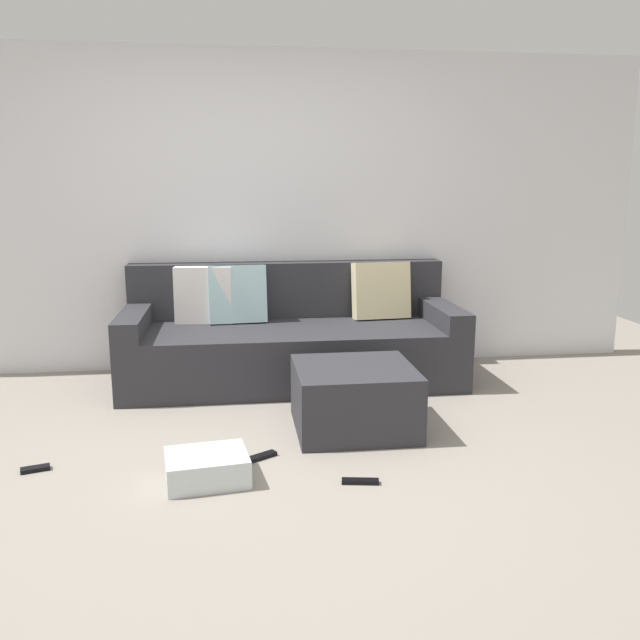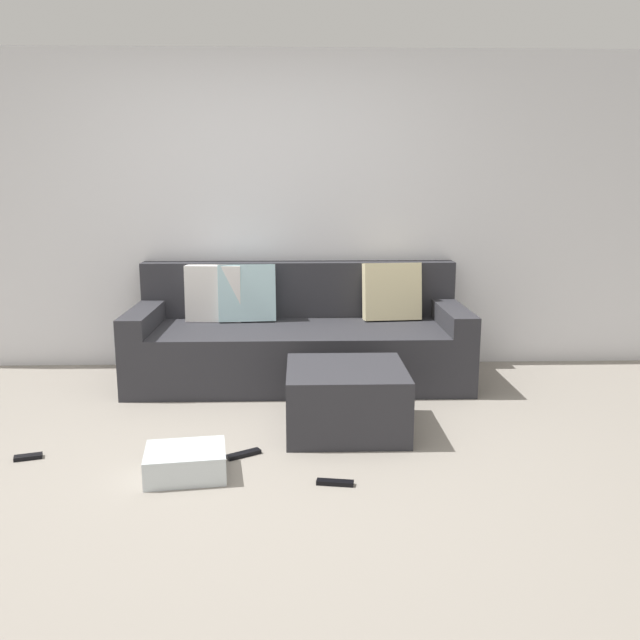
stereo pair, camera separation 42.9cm
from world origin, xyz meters
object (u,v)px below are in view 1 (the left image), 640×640
Objects in this scene: couch_sectional at (291,339)px; ottoman at (354,398)px; remote_near_ottoman at (360,481)px; remote_under_side_table at (35,469)px; remote_by_storage_bin at (260,457)px; storage_bin at (207,467)px.

couch_sectional is 1.14m from ottoman.
remote_near_ottoman is (-0.10, -0.75, -0.18)m from ottoman.
ottoman is 0.78m from remote_near_ottoman.
remote_under_side_table is (-1.74, -0.38, -0.18)m from ottoman.
remote_near_ottoman is at bearing -97.94° from ottoman.
ottoman is (0.29, -1.10, -0.12)m from couch_sectional.
ottoman is 3.83× the size of remote_near_ottoman.
couch_sectional reaches higher than remote_by_storage_bin.
remote_under_side_table is at bearing 165.20° from storage_bin.
ottoman is at bearing -75.40° from couch_sectional.
couch_sectional is 13.36× the size of remote_near_ottoman.
remote_near_ottoman is at bearing -84.36° from couch_sectional.
remote_near_ottoman is (0.18, -1.84, -0.30)m from couch_sectional.
remote_under_side_table is at bearing 177.19° from remote_near_ottoman.
remote_under_side_table is (-1.16, -0.00, 0.00)m from remote_by_storage_bin.
ottoman is 0.72m from remote_by_storage_bin.
storage_bin is 2.06× the size of remote_by_storage_bin.
remote_under_side_table is (-0.89, 0.23, -0.06)m from storage_bin.
remote_near_ottoman is 0.95× the size of remote_by_storage_bin.
storage_bin is 2.18× the size of remote_near_ottoman.
remote_by_storage_bin is 1.16m from remote_under_side_table.
remote_near_ottoman is 1.68m from remote_under_side_table.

